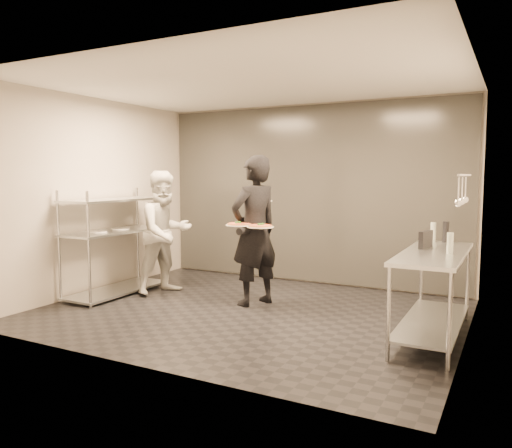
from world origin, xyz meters
The scene contains 13 objects.
room_shell centered at (0.00, 1.18, 1.40)m, with size 5.00×4.00×2.80m.
pass_rack centered at (-2.15, 0.00, 0.77)m, with size 0.60×1.60×1.50m.
prep_counter centered at (2.18, 0.00, 0.63)m, with size 0.60×1.80×0.92m.
utensil_rail centered at (2.43, 0.00, 1.55)m, with size 0.07×1.20×0.31m.
waiter centered at (-0.11, 0.38, 0.98)m, with size 0.71×0.47×1.95m, color black.
chef centered at (-1.55, 0.37, 0.88)m, with size 0.85×0.67×1.76m, color silver.
pizza_plate_near centered at (-0.23, 0.20, 1.07)m, with size 0.35×0.35×0.05m.
pizza_plate_far centered at (0.07, 0.20, 1.06)m, with size 0.34×0.34×0.05m.
salad_plate centered at (-0.17, 0.73, 1.37)m, with size 0.27×0.27×0.07m.
pos_monitor centered at (2.06, 0.20, 1.01)m, with size 0.05×0.26×0.19m, color black.
bottle_green centered at (2.05, 0.80, 1.03)m, with size 0.06×0.06×0.23m, color gray.
bottle_clear centered at (2.33, -0.07, 1.02)m, with size 0.06×0.06×0.21m, color gray.
bottle_dark centered at (2.19, 0.80, 1.04)m, with size 0.07×0.07×0.24m, color black.
Camera 1 is at (2.91, -5.33, 1.70)m, focal length 35.00 mm.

